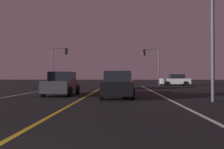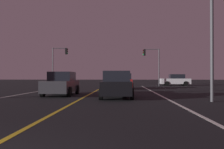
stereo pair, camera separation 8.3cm
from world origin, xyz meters
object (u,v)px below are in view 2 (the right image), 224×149
(car_lead_same_lane, at_px, (117,85))
(car_ahead_far, at_px, (124,81))
(car_oncoming, at_px, (61,84))
(traffic_light_near_right, at_px, (151,59))
(street_lamp_right_near, at_px, (202,0))
(traffic_light_near_left, at_px, (60,58))
(car_crossing_side, at_px, (175,80))

(car_lead_same_lane, bearing_deg, car_ahead_far, -2.42)
(car_lead_same_lane, bearing_deg, car_oncoming, 65.01)
(car_ahead_far, relative_size, traffic_light_near_right, 0.81)
(car_oncoming, relative_size, street_lamp_right_near, 0.49)
(car_oncoming, bearing_deg, street_lamp_right_near, 65.76)
(car_lead_same_lane, height_order, traffic_light_near_left, traffic_light_near_left)
(street_lamp_right_near, bearing_deg, traffic_light_near_right, -89.49)
(traffic_light_near_left, distance_m, street_lamp_right_near, 25.22)
(car_crossing_side, distance_m, car_lead_same_lane, 22.16)
(traffic_light_near_right, bearing_deg, car_crossing_side, -159.53)
(traffic_light_near_right, bearing_deg, car_ahead_far, 64.01)
(car_crossing_side, xyz_separation_m, car_lead_same_lane, (-8.24, -20.57, 0.00))
(car_lead_same_lane, bearing_deg, traffic_light_near_left, 24.86)
(traffic_light_near_left, height_order, street_lamp_right_near, street_lamp_right_near)
(car_ahead_far, xyz_separation_m, car_lead_same_lane, (-0.46, -10.90, 0.00))
(traffic_light_near_right, relative_size, street_lamp_right_near, 0.61)
(car_oncoming, height_order, car_lead_same_lane, same)
(car_crossing_side, bearing_deg, car_ahead_far, 51.19)
(car_oncoming, xyz_separation_m, street_lamp_right_near, (8.75, -3.94, 4.68))
(traffic_light_near_right, bearing_deg, street_lamp_right_near, 90.51)
(traffic_light_near_right, height_order, traffic_light_near_left, traffic_light_near_left)
(car_crossing_side, distance_m, traffic_light_near_right, 5.06)
(car_crossing_side, height_order, car_oncoming, same)
(car_crossing_side, bearing_deg, street_lamp_right_near, 81.07)
(car_oncoming, relative_size, traffic_light_near_right, 0.81)
(car_ahead_far, xyz_separation_m, car_oncoming, (-4.52, -9.00, 0.00))
(car_oncoming, xyz_separation_m, traffic_light_near_right, (8.56, 17.28, 3.11))
(car_crossing_side, relative_size, street_lamp_right_near, 0.49)
(car_crossing_side, relative_size, traffic_light_near_right, 0.81)
(car_ahead_far, xyz_separation_m, traffic_light_near_left, (-9.34, 8.27, 3.26))
(car_oncoming, height_order, street_lamp_right_near, street_lamp_right_near)
(car_crossing_side, bearing_deg, car_lead_same_lane, 68.18)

